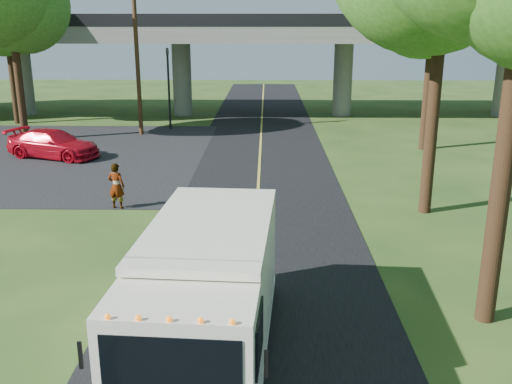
{
  "coord_description": "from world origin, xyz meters",
  "views": [
    {
      "loc": [
        0.33,
        -11.13,
        6.7
      ],
      "look_at": [
        0.02,
        6.05,
        1.6
      ],
      "focal_mm": 40.0,
      "sensor_mm": 36.0,
      "label": 1
    }
  ],
  "objects_px": {
    "traffic_signal": "(168,80)",
    "pedestrian": "(116,186)",
    "step_van": "(207,292)",
    "red_sedan": "(53,144)",
    "tree_left_lot": "(12,1)",
    "tree_left_far": "(7,11)",
    "utility_pole": "(137,60)"
  },
  "relations": [
    {
      "from": "traffic_signal",
      "to": "red_sedan",
      "type": "relative_size",
      "value": 1.05
    },
    {
      "from": "traffic_signal",
      "to": "pedestrian",
      "type": "bearing_deg",
      "value": -87.45
    },
    {
      "from": "step_van",
      "to": "pedestrian",
      "type": "distance_m",
      "value": 10.89
    },
    {
      "from": "tree_left_lot",
      "to": "pedestrian",
      "type": "bearing_deg",
      "value": -56.0
    },
    {
      "from": "tree_left_lot",
      "to": "red_sedan",
      "type": "bearing_deg",
      "value": -53.75
    },
    {
      "from": "step_van",
      "to": "traffic_signal",
      "type": "bearing_deg",
      "value": 104.63
    },
    {
      "from": "utility_pole",
      "to": "tree_left_far",
      "type": "distance_m",
      "value": 10.45
    },
    {
      "from": "step_van",
      "to": "red_sedan",
      "type": "bearing_deg",
      "value": 121.91
    },
    {
      "from": "pedestrian",
      "to": "traffic_signal",
      "type": "bearing_deg",
      "value": -75.12
    },
    {
      "from": "step_van",
      "to": "tree_left_far",
      "type": "bearing_deg",
      "value": 122.87
    },
    {
      "from": "traffic_signal",
      "to": "utility_pole",
      "type": "bearing_deg",
      "value": -126.87
    },
    {
      "from": "tree_left_lot",
      "to": "tree_left_far",
      "type": "relative_size",
      "value": 1.06
    },
    {
      "from": "tree_left_far",
      "to": "step_van",
      "type": "relative_size",
      "value": 1.44
    },
    {
      "from": "utility_pole",
      "to": "pedestrian",
      "type": "distance_m",
      "value": 15.46
    },
    {
      "from": "tree_left_far",
      "to": "step_van",
      "type": "height_order",
      "value": "tree_left_far"
    },
    {
      "from": "tree_left_lot",
      "to": "tree_left_far",
      "type": "xyz_separation_m",
      "value": [
        -3.0,
        6.0,
        -0.45
      ]
    },
    {
      "from": "traffic_signal",
      "to": "tree_left_far",
      "type": "bearing_deg",
      "value": 170.35
    },
    {
      "from": "traffic_signal",
      "to": "tree_left_far",
      "type": "distance_m",
      "value": 11.75
    },
    {
      "from": "red_sedan",
      "to": "pedestrian",
      "type": "distance_m",
      "value": 10.01
    },
    {
      "from": "tree_left_lot",
      "to": "step_van",
      "type": "distance_m",
      "value": 26.82
    },
    {
      "from": "tree_left_far",
      "to": "utility_pole",
      "type": "bearing_deg",
      "value": -22.43
    },
    {
      "from": "tree_left_lot",
      "to": "step_van",
      "type": "bearing_deg",
      "value": -60.18
    },
    {
      "from": "tree_left_lot",
      "to": "pedestrian",
      "type": "distance_m",
      "value": 16.82
    },
    {
      "from": "traffic_signal",
      "to": "pedestrian",
      "type": "xyz_separation_m",
      "value": [
        0.75,
        -16.84,
        -2.32
      ]
    },
    {
      "from": "tree_left_lot",
      "to": "pedestrian",
      "type": "xyz_separation_m",
      "value": [
        8.55,
        -12.67,
        -7.02
      ]
    },
    {
      "from": "traffic_signal",
      "to": "tree_left_lot",
      "type": "relative_size",
      "value": 0.5
    },
    {
      "from": "utility_pole",
      "to": "pedestrian",
      "type": "xyz_separation_m",
      "value": [
        2.25,
        -14.84,
        -3.72
      ]
    },
    {
      "from": "tree_left_lot",
      "to": "pedestrian",
      "type": "relative_size",
      "value": 5.98
    },
    {
      "from": "traffic_signal",
      "to": "step_van",
      "type": "xyz_separation_m",
      "value": [
        5.16,
        -26.77,
        -1.67
      ]
    },
    {
      "from": "tree_left_lot",
      "to": "tree_left_far",
      "type": "height_order",
      "value": "tree_left_lot"
    },
    {
      "from": "utility_pole",
      "to": "red_sedan",
      "type": "relative_size",
      "value": 1.81
    },
    {
      "from": "traffic_signal",
      "to": "step_van",
      "type": "height_order",
      "value": "traffic_signal"
    }
  ]
}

